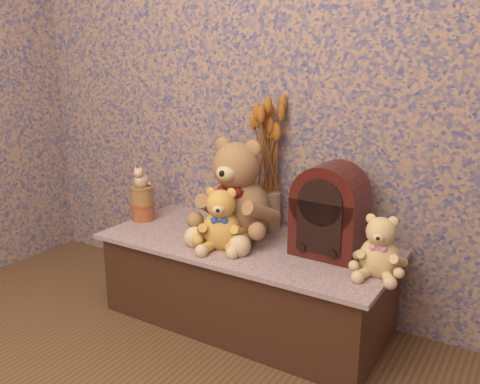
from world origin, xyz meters
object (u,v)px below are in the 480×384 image
(cathedral_radio, at_px, (330,209))
(cat_figurine, at_px, (141,176))
(ceramic_vase, at_px, (269,211))
(teddy_medium, at_px, (222,215))
(teddy_small, at_px, (381,243))
(biscuit_tin_lower, at_px, (143,212))
(teddy_large, at_px, (239,185))

(cathedral_radio, bearing_deg, cat_figurine, -174.43)
(cathedral_radio, bearing_deg, ceramic_vase, 160.50)
(teddy_medium, bearing_deg, teddy_small, -16.99)
(cathedral_radio, relative_size, biscuit_tin_lower, 3.34)
(ceramic_vase, bearing_deg, teddy_medium, -101.11)
(biscuit_tin_lower, bearing_deg, cat_figurine, 0.00)
(teddy_medium, bearing_deg, ceramic_vase, 55.13)
(teddy_small, height_order, cat_figurine, cat_figurine)
(cathedral_radio, distance_m, ceramic_vase, 0.40)
(teddy_large, xyz_separation_m, cathedral_radio, (0.43, 0.02, -0.05))
(teddy_large, xyz_separation_m, cat_figurine, (-0.53, -0.05, -0.02))
(teddy_small, height_order, biscuit_tin_lower, teddy_small)
(teddy_small, distance_m, biscuit_tin_lower, 1.20)
(teddy_large, relative_size, teddy_small, 1.91)
(cathedral_radio, bearing_deg, teddy_small, -19.62)
(teddy_medium, distance_m, teddy_small, 0.66)
(teddy_small, bearing_deg, cat_figurine, 171.28)
(teddy_medium, height_order, teddy_small, teddy_medium)
(ceramic_vase, height_order, biscuit_tin_lower, ceramic_vase)
(teddy_large, relative_size, biscuit_tin_lower, 4.21)
(biscuit_tin_lower, bearing_deg, cathedral_radio, 4.19)
(cat_figurine, bearing_deg, biscuit_tin_lower, 0.00)
(cathedral_radio, height_order, cat_figurine, cathedral_radio)
(cathedral_radio, bearing_deg, biscuit_tin_lower, -174.43)
(ceramic_vase, height_order, cat_figurine, cat_figurine)
(ceramic_vase, bearing_deg, cathedral_radio, -20.88)
(cathedral_radio, bearing_deg, teddy_medium, -156.41)
(teddy_large, relative_size, ceramic_vase, 2.67)
(cathedral_radio, xyz_separation_m, ceramic_vase, (-0.36, 0.14, -0.10))
(ceramic_vase, distance_m, biscuit_tin_lower, 0.64)
(teddy_large, xyz_separation_m, biscuit_tin_lower, (-0.53, -0.05, -0.20))
(teddy_large, height_order, cathedral_radio, teddy_large)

